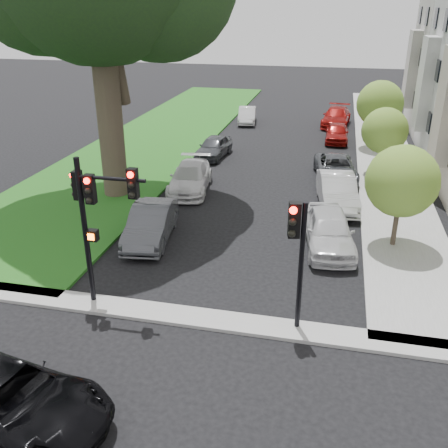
% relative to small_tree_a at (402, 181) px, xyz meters
% --- Properties ---
extents(ground, '(140.00, 140.00, 0.00)m').
position_rel_small_tree_a_xyz_m(ground, '(-6.20, -8.68, -2.81)').
color(ground, black).
rests_on(ground, ground).
extents(grass_strip, '(8.00, 44.00, 0.12)m').
position_rel_small_tree_a_xyz_m(grass_strip, '(-15.20, 15.32, -2.75)').
color(grass_strip, '#20651D').
rests_on(grass_strip, ground).
extents(sidewalk_right, '(3.50, 44.00, 0.12)m').
position_rel_small_tree_a_xyz_m(sidewalk_right, '(0.55, 15.32, -2.75)').
color(sidewalk_right, gray).
rests_on(sidewalk_right, ground).
extents(sidewalk_cross, '(60.00, 1.00, 0.12)m').
position_rel_small_tree_a_xyz_m(sidewalk_cross, '(-6.20, -6.68, -2.75)').
color(sidewalk_cross, gray).
rests_on(sidewalk_cross, ground).
extents(small_tree_a, '(2.81, 2.81, 4.22)m').
position_rel_small_tree_a_xyz_m(small_tree_a, '(0.00, 0.00, 0.00)').
color(small_tree_a, '#4D4030').
rests_on(small_tree_a, ground).
extents(small_tree_b, '(2.56, 2.56, 3.84)m').
position_rel_small_tree_a_xyz_m(small_tree_b, '(-0.00, 9.52, -0.25)').
color(small_tree_b, '#4D4030').
rests_on(small_tree_b, ground).
extents(small_tree_c, '(3.02, 3.02, 4.52)m').
position_rel_small_tree_a_xyz_m(small_tree_c, '(-0.00, 15.15, 0.20)').
color(small_tree_c, '#4D4030').
rests_on(small_tree_c, ground).
extents(traffic_signal_main, '(2.42, 0.62, 4.98)m').
position_rel_small_tree_a_xyz_m(traffic_signal_main, '(-9.61, -6.45, 0.63)').
color(traffic_signal_main, black).
rests_on(traffic_signal_main, ground).
extents(traffic_signal_secondary, '(0.55, 0.45, 4.15)m').
position_rel_small_tree_a_xyz_m(traffic_signal_secondary, '(-3.43, -6.49, 0.09)').
color(traffic_signal_secondary, black).
rests_on(traffic_signal_secondary, ground).
extents(car_cross_near, '(5.56, 3.31, 1.45)m').
position_rel_small_tree_a_xyz_m(car_cross_near, '(-9.57, -11.72, -2.08)').
color(car_cross_near, black).
rests_on(car_cross_near, ground).
extents(car_parked_0, '(2.47, 4.77, 1.55)m').
position_rel_small_tree_a_xyz_m(car_parked_0, '(-2.57, -0.68, -2.03)').
color(car_parked_0, silver).
rests_on(car_parked_0, ground).
extents(car_parked_1, '(2.26, 4.88, 1.55)m').
position_rel_small_tree_a_xyz_m(car_parked_1, '(-2.34, 4.01, -2.03)').
color(car_parked_1, silver).
rests_on(car_parked_1, ground).
extents(car_parked_2, '(2.73, 4.88, 1.29)m').
position_rel_small_tree_a_xyz_m(car_parked_2, '(-2.48, 8.13, -2.16)').
color(car_parked_2, '#3F4247').
rests_on(car_parked_2, ground).
extents(car_parked_3, '(1.57, 3.87, 1.32)m').
position_rel_small_tree_a_xyz_m(car_parked_3, '(-2.57, 16.45, -2.15)').
color(car_parked_3, maroon).
rests_on(car_parked_3, ground).
extents(car_parked_4, '(2.42, 5.10, 1.44)m').
position_rel_small_tree_a_xyz_m(car_parked_4, '(-2.72, 21.57, -2.09)').
color(car_parked_4, maroon).
rests_on(car_parked_4, ground).
extents(car_parked_5, '(2.17, 4.66, 1.48)m').
position_rel_small_tree_a_xyz_m(car_parked_5, '(-9.79, -1.55, -2.07)').
color(car_parked_5, '#3F4247').
rests_on(car_parked_5, ground).
extents(car_parked_6, '(2.60, 5.05, 1.40)m').
position_rel_small_tree_a_xyz_m(car_parked_6, '(-9.90, 4.59, -2.11)').
color(car_parked_6, silver).
rests_on(car_parked_6, ground).
extents(car_parked_7, '(1.93, 4.06, 1.34)m').
position_rel_small_tree_a_xyz_m(car_parked_7, '(-10.16, 10.83, -2.14)').
color(car_parked_7, '#3F4247').
rests_on(car_parked_7, ground).
extents(car_parked_9, '(1.87, 4.00, 1.27)m').
position_rel_small_tree_a_xyz_m(car_parked_9, '(-9.86, 21.01, -2.17)').
color(car_parked_9, silver).
rests_on(car_parked_9, ground).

